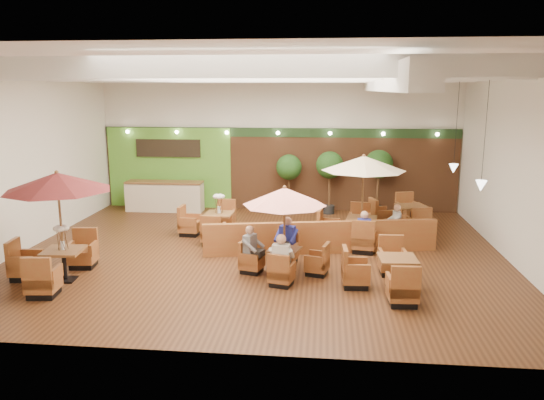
# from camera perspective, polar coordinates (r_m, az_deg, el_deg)

# --- Properties ---
(room) EXTENTS (14.04, 14.00, 5.52)m
(room) POSITION_cam_1_polar(r_m,az_deg,el_deg) (16.06, 0.08, 7.99)
(room) COLOR #381E0F
(room) RESTS_ON ground
(service_counter) EXTENTS (3.00, 0.75, 1.18)m
(service_counter) POSITION_cam_1_polar(r_m,az_deg,el_deg) (21.19, -11.46, 0.39)
(service_counter) COLOR beige
(service_counter) RESTS_ON ground
(booth_divider) EXTENTS (6.78, 1.51, 0.95)m
(booth_divider) POSITION_cam_1_polar(r_m,az_deg,el_deg) (15.53, 5.33, -4.03)
(booth_divider) COLOR brown
(booth_divider) RESTS_ON ground
(table_0) EXTENTS (2.69, 2.79, 2.80)m
(table_0) POSITION_cam_1_polar(r_m,az_deg,el_deg) (13.94, -22.18, -0.31)
(table_0) COLOR brown
(table_0) RESTS_ON ground
(table_1) EXTENTS (2.37, 2.37, 2.34)m
(table_1) POSITION_cam_1_polar(r_m,az_deg,el_deg) (13.49, 1.34, -1.45)
(table_1) COLOR brown
(table_1) RESTS_ON ground
(table_2) EXTENTS (2.79, 2.79, 2.78)m
(table_2) POSITION_cam_1_polar(r_m,az_deg,el_deg) (16.46, 9.76, 1.78)
(table_2) COLOR brown
(table_2) RESTS_ON ground
(table_3) EXTENTS (1.78, 2.64, 1.55)m
(table_3) POSITION_cam_1_polar(r_m,az_deg,el_deg) (17.38, -6.53, -2.40)
(table_3) COLOR brown
(table_3) RESTS_ON ground
(table_4) EXTENTS (1.79, 2.65, 0.99)m
(table_4) POSITION_cam_1_polar(r_m,az_deg,el_deg) (13.15, 12.04, -7.73)
(table_4) COLOR brown
(table_4) RESTS_ON ground
(table_5) EXTENTS (2.05, 2.94, 1.04)m
(table_5) POSITION_cam_1_polar(r_m,az_deg,el_deg) (18.69, 13.87, -1.87)
(table_5) COLOR brown
(table_5) RESTS_ON ground
(topiary_0) EXTENTS (0.98, 0.98, 2.27)m
(topiary_0) POSITION_cam_1_polar(r_m,az_deg,el_deg) (20.30, 1.83, 3.30)
(topiary_0) COLOR black
(topiary_0) RESTS_ON ground
(topiary_1) EXTENTS (1.03, 1.03, 2.40)m
(topiary_1) POSITION_cam_1_polar(r_m,az_deg,el_deg) (20.24, 6.22, 3.49)
(topiary_1) COLOR black
(topiary_1) RESTS_ON ground
(topiary_2) EXTENTS (1.07, 1.07, 2.48)m
(topiary_2) POSITION_cam_1_polar(r_m,az_deg,el_deg) (20.33, 11.40, 3.53)
(topiary_2) COLOR black
(topiary_2) RESTS_ON ground
(diner_0) EXTENTS (0.43, 0.36, 0.85)m
(diner_0) POSITION_cam_1_polar(r_m,az_deg,el_deg) (12.89, 1.03, -5.92)
(diner_0) COLOR silver
(diner_0) RESTS_ON ground
(diner_1) EXTENTS (0.46, 0.42, 0.84)m
(diner_1) POSITION_cam_1_polar(r_m,az_deg,el_deg) (14.52, 1.59, -3.90)
(diner_1) COLOR #2631A4
(diner_1) RESTS_ON ground
(diner_2) EXTENTS (0.41, 0.44, 0.80)m
(diner_2) POSITION_cam_1_polar(r_m,az_deg,el_deg) (13.80, -2.21, -4.82)
(diner_2) COLOR gray
(diner_2) RESTS_ON ground
(diner_3) EXTENTS (0.39, 0.32, 0.80)m
(diner_3) POSITION_cam_1_polar(r_m,az_deg,el_deg) (15.70, 9.86, -2.91)
(diner_3) COLOR #2631A4
(diner_3) RESTS_ON ground
(diner_4) EXTENTS (0.31, 0.38, 0.79)m
(diner_4) POSITION_cam_1_polar(r_m,az_deg,el_deg) (16.79, 13.10, -2.09)
(diner_4) COLOR silver
(diner_4) RESTS_ON ground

